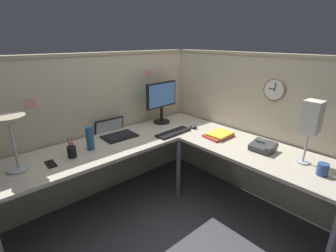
{
  "coord_description": "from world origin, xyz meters",
  "views": [
    {
      "loc": [
        -1.54,
        -1.58,
        1.7
      ],
      "look_at": [
        0.05,
        0.21,
        0.86
      ],
      "focal_mm": 26.35,
      "sensor_mm": 36.0,
      "label": 1
    }
  ],
  "objects_px": {
    "keyboard": "(174,133)",
    "desk_lamp_paper": "(311,119)",
    "wall_clock": "(275,90)",
    "pen_cup": "(72,152)",
    "thermos_flask": "(90,138)",
    "laptop": "(115,132)",
    "monitor": "(162,99)",
    "office_phone": "(263,147)",
    "cell_phone": "(51,164)",
    "book_stack": "(219,135)",
    "coffee_mug": "(323,169)",
    "desk_lamp_dome": "(10,126)",
    "computer_mouse": "(193,127)"
  },
  "relations": [
    {
      "from": "keyboard",
      "to": "desk_lamp_paper",
      "type": "height_order",
      "value": "desk_lamp_paper"
    },
    {
      "from": "keyboard",
      "to": "wall_clock",
      "type": "relative_size",
      "value": 1.95
    },
    {
      "from": "pen_cup",
      "to": "thermos_flask",
      "type": "relative_size",
      "value": 0.82
    },
    {
      "from": "keyboard",
      "to": "desk_lamp_paper",
      "type": "distance_m",
      "value": 1.32
    },
    {
      "from": "keyboard",
      "to": "pen_cup",
      "type": "distance_m",
      "value": 1.07
    },
    {
      "from": "laptop",
      "to": "desk_lamp_paper",
      "type": "relative_size",
      "value": 0.73
    },
    {
      "from": "monitor",
      "to": "office_phone",
      "type": "xyz_separation_m",
      "value": [
        0.17,
        -1.25,
        -0.26
      ]
    },
    {
      "from": "cell_phone",
      "to": "thermos_flask",
      "type": "height_order",
      "value": "thermos_flask"
    },
    {
      "from": "book_stack",
      "to": "desk_lamp_paper",
      "type": "relative_size",
      "value": 0.57
    },
    {
      "from": "monitor",
      "to": "desk_lamp_paper",
      "type": "relative_size",
      "value": 0.94
    },
    {
      "from": "cell_phone",
      "to": "coffee_mug",
      "type": "xyz_separation_m",
      "value": [
        1.49,
        -1.54,
        0.04
      ]
    },
    {
      "from": "laptop",
      "to": "desk_lamp_paper",
      "type": "distance_m",
      "value": 1.86
    },
    {
      "from": "thermos_flask",
      "to": "book_stack",
      "type": "height_order",
      "value": "thermos_flask"
    },
    {
      "from": "desk_lamp_paper",
      "to": "book_stack",
      "type": "bearing_deg",
      "value": 94.32
    },
    {
      "from": "desk_lamp_dome",
      "to": "desk_lamp_paper",
      "type": "height_order",
      "value": "desk_lamp_paper"
    },
    {
      "from": "pen_cup",
      "to": "office_phone",
      "type": "distance_m",
      "value": 1.72
    },
    {
      "from": "pen_cup",
      "to": "desk_lamp_paper",
      "type": "bearing_deg",
      "value": -44.58
    },
    {
      "from": "computer_mouse",
      "to": "wall_clock",
      "type": "xyz_separation_m",
      "value": [
        0.35,
        -0.73,
        0.49
      ]
    },
    {
      "from": "book_stack",
      "to": "wall_clock",
      "type": "height_order",
      "value": "wall_clock"
    },
    {
      "from": "book_stack",
      "to": "wall_clock",
      "type": "xyz_separation_m",
      "value": [
        0.35,
        -0.36,
        0.49
      ]
    },
    {
      "from": "coffee_mug",
      "to": "desk_lamp_dome",
      "type": "bearing_deg",
      "value": 136.38
    },
    {
      "from": "keyboard",
      "to": "book_stack",
      "type": "xyz_separation_m",
      "value": [
        0.29,
        -0.39,
        0.01
      ]
    },
    {
      "from": "keyboard",
      "to": "cell_phone",
      "type": "bearing_deg",
      "value": 170.14
    },
    {
      "from": "monitor",
      "to": "laptop",
      "type": "height_order",
      "value": "monitor"
    },
    {
      "from": "monitor",
      "to": "cell_phone",
      "type": "height_order",
      "value": "monitor"
    },
    {
      "from": "thermos_flask",
      "to": "coffee_mug",
      "type": "height_order",
      "value": "thermos_flask"
    },
    {
      "from": "pen_cup",
      "to": "keyboard",
      "type": "bearing_deg",
      "value": -9.34
    },
    {
      "from": "coffee_mug",
      "to": "monitor",
      "type": "bearing_deg",
      "value": 93.11
    },
    {
      "from": "laptop",
      "to": "office_phone",
      "type": "bearing_deg",
      "value": -57.59
    },
    {
      "from": "computer_mouse",
      "to": "pen_cup",
      "type": "distance_m",
      "value": 1.35
    },
    {
      "from": "monitor",
      "to": "book_stack",
      "type": "distance_m",
      "value": 0.83
    },
    {
      "from": "monitor",
      "to": "office_phone",
      "type": "relative_size",
      "value": 2.36
    },
    {
      "from": "computer_mouse",
      "to": "desk_lamp_paper",
      "type": "bearing_deg",
      "value": -86.69
    },
    {
      "from": "pen_cup",
      "to": "desk_lamp_dome",
      "type": "bearing_deg",
      "value": 171.71
    },
    {
      "from": "cell_phone",
      "to": "office_phone",
      "type": "bearing_deg",
      "value": -32.0
    },
    {
      "from": "keyboard",
      "to": "desk_lamp_dome",
      "type": "distance_m",
      "value": 1.51
    },
    {
      "from": "laptop",
      "to": "office_phone",
      "type": "xyz_separation_m",
      "value": [
        0.81,
        -1.28,
        0.01
      ]
    },
    {
      "from": "laptop",
      "to": "computer_mouse",
      "type": "bearing_deg",
      "value": -29.04
    },
    {
      "from": "cell_phone",
      "to": "office_phone",
      "type": "height_order",
      "value": "office_phone"
    },
    {
      "from": "book_stack",
      "to": "desk_lamp_dome",
      "type": "bearing_deg",
      "value": 160.38
    },
    {
      "from": "coffee_mug",
      "to": "thermos_flask",
      "type": "bearing_deg",
      "value": 124.57
    },
    {
      "from": "keyboard",
      "to": "coffee_mug",
      "type": "xyz_separation_m",
      "value": [
        0.25,
        -1.39,
        0.04
      ]
    },
    {
      "from": "desk_lamp_dome",
      "to": "book_stack",
      "type": "bearing_deg",
      "value": -19.62
    },
    {
      "from": "computer_mouse",
      "to": "book_stack",
      "type": "bearing_deg",
      "value": -88.99
    },
    {
      "from": "office_phone",
      "to": "coffee_mug",
      "type": "relative_size",
      "value": 2.21
    },
    {
      "from": "pen_cup",
      "to": "laptop",
      "type": "bearing_deg",
      "value": 22.43
    },
    {
      "from": "pen_cup",
      "to": "book_stack",
      "type": "xyz_separation_m",
      "value": [
        1.34,
        -0.56,
        -0.03
      ]
    },
    {
      "from": "monitor",
      "to": "desk_lamp_dome",
      "type": "bearing_deg",
      "value": -174.78
    },
    {
      "from": "desk_lamp_dome",
      "to": "book_stack",
      "type": "xyz_separation_m",
      "value": [
        1.75,
        -0.62,
        -0.34
      ]
    },
    {
      "from": "computer_mouse",
      "to": "pen_cup",
      "type": "bearing_deg",
      "value": 171.44
    }
  ]
}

